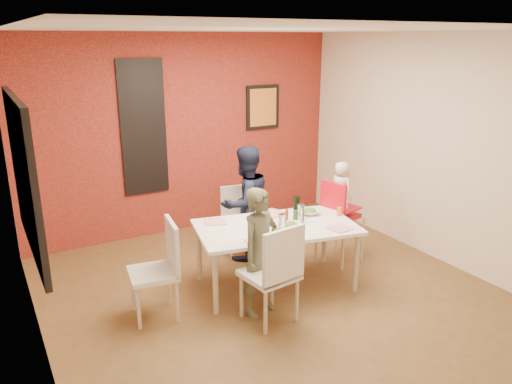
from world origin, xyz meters
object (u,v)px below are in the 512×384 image
chair_far (238,216)px  child_near (261,252)px  chair_left (161,264)px  wine_bottle (297,208)px  dining_table (276,231)px  high_chair (338,213)px  child_far (246,203)px  toddler (341,188)px  chair_near (275,270)px  paper_towel_roll (261,219)px

chair_far → child_near: (-0.51, -1.44, 0.17)m
chair_left → wine_bottle: wine_bottle is taller
dining_table → wine_bottle: wine_bottle is taller
dining_table → high_chair: high_chair is taller
chair_far → child_far: 0.33m
child_near → dining_table: bearing=24.1°
toddler → wine_bottle: (-0.71, -0.13, -0.08)m
child_near → chair_left: bearing=134.2°
high_chair → wine_bottle: high_chair is taller
chair_far → chair_near: bearing=-95.3°
high_chair → paper_towel_roll: (-1.19, -0.20, 0.22)m
dining_table → chair_near: (-0.41, -0.65, -0.08)m
chair_left → toddler: (2.28, 0.14, 0.39)m
wine_bottle → chair_near: bearing=-135.3°
chair_near → toddler: (1.42, 0.82, 0.36)m
wine_bottle → chair_left: bearing=-179.4°
child_near → child_far: bearing=48.7°
dining_table → toddler: toddler is taller
child_far → toddler: child_far is taller
toddler → wine_bottle: toddler is taller
dining_table → wine_bottle: (0.29, 0.05, 0.20)m
toddler → chair_far: bearing=37.8°
chair_left → chair_far: bearing=134.6°
child_far → chair_left: bearing=19.5°
child_far → paper_towel_roll: bearing=61.3°
high_chair → dining_table: bearing=85.3°
chair_far → chair_left: bearing=-132.4°
child_near → child_far: child_far is taller
chair_left → child_far: (1.35, 0.78, 0.17)m
paper_towel_roll → high_chair: bearing=9.6°
high_chair → toddler: toddler is taller
dining_table → chair_near: chair_near is taller
chair_far → toddler: toddler is taller
chair_left → paper_towel_roll: same height
high_chair → child_far: 1.12m
chair_left → toddler: size_ratio=1.50×
chair_far → chair_left: size_ratio=0.87×
chair_near → child_near: child_near is taller
chair_far → chair_left: (-1.36, -1.01, 0.07)m
dining_table → child_near: (-0.42, -0.40, 0.00)m
dining_table → chair_near: size_ratio=1.84×
dining_table → child_far: bearing=85.3°
chair_left → toddler: toddler is taller
child_far → dining_table: bearing=74.7°
wine_bottle → paper_towel_roll: size_ratio=1.06×
dining_table → toddler: bearing=9.8°
child_near → wine_bottle: size_ratio=4.70×
toddler → paper_towel_roll: toddler is taller
high_chair → toddler: (0.03, 0.01, 0.31)m
wine_bottle → chair_far: bearing=101.8°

